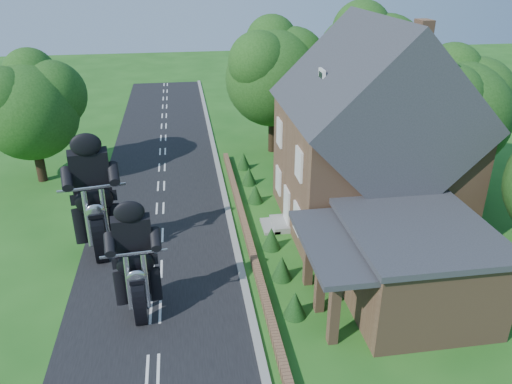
{
  "coord_description": "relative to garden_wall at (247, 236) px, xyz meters",
  "views": [
    {
      "loc": [
        1.5,
        -15.94,
        12.46
      ],
      "look_at": [
        4.63,
        4.41,
        2.8
      ],
      "focal_mm": 35.0,
      "sensor_mm": 36.0,
      "label": 1
    }
  ],
  "objects": [
    {
      "name": "ground",
      "position": [
        -4.3,
        -5.0,
        -0.2
      ],
      "size": [
        120.0,
        120.0,
        0.0
      ],
      "primitive_type": "plane",
      "color": "#1F5818",
      "rests_on": "ground"
    },
    {
      "name": "road",
      "position": [
        -4.3,
        -5.0,
        -0.19
      ],
      "size": [
        7.0,
        80.0,
        0.02
      ],
      "primitive_type": "cube",
      "color": "black",
      "rests_on": "ground"
    },
    {
      "name": "kerb",
      "position": [
        -0.65,
        -5.0,
        -0.14
      ],
      "size": [
        0.3,
        80.0,
        0.12
      ],
      "primitive_type": "cube",
      "color": "gray",
      "rests_on": "ground"
    },
    {
      "name": "garden_wall",
      "position": [
        0.0,
        0.0,
        0.0
      ],
      "size": [
        0.3,
        22.0,
        0.4
      ],
      "primitive_type": "cube",
      "color": "#855F43",
      "rests_on": "ground"
    },
    {
      "name": "house",
      "position": [
        6.19,
        1.0,
        4.14
      ],
      "size": [
        9.54,
        8.64,
        10.24
      ],
      "color": "#855F43",
      "rests_on": "ground"
    },
    {
      "name": "annex",
      "position": [
        5.57,
        -5.8,
        1.57
      ],
      "size": [
        7.05,
        5.94,
        3.44
      ],
      "color": "#855F43",
      "rests_on": "ground"
    },
    {
      "name": "tree_house_right",
      "position": [
        12.35,
        3.62,
        4.99
      ],
      "size": [
        6.51,
        6.0,
        8.4
      ],
      "color": "black",
      "rests_on": "ground"
    },
    {
      "name": "tree_behind_house",
      "position": [
        9.88,
        11.14,
        6.03
      ],
      "size": [
        7.81,
        7.2,
        10.08
      ],
      "color": "black",
      "rests_on": "ground"
    },
    {
      "name": "tree_behind_left",
      "position": [
        3.86,
        12.13,
        5.53
      ],
      "size": [
        6.94,
        6.4,
        9.16
      ],
      "color": "black",
      "rests_on": "ground"
    },
    {
      "name": "tree_far_road",
      "position": [
        -11.16,
        9.11,
        4.64
      ],
      "size": [
        6.08,
        5.6,
        7.84
      ],
      "color": "black",
      "rests_on": "ground"
    },
    {
      "name": "shrub_a",
      "position": [
        1.0,
        -6.0,
        0.35
      ],
      "size": [
        0.9,
        0.9,
        1.1
      ],
      "primitive_type": "cone",
      "color": "#123611",
      "rests_on": "ground"
    },
    {
      "name": "shrub_b",
      "position": [
        1.0,
        -3.5,
        0.35
      ],
      "size": [
        0.9,
        0.9,
        1.1
      ],
      "primitive_type": "cone",
      "color": "#123611",
      "rests_on": "ground"
    },
    {
      "name": "shrub_c",
      "position": [
        1.0,
        -1.0,
        0.35
      ],
      "size": [
        0.9,
        0.9,
        1.1
      ],
      "primitive_type": "cone",
      "color": "#123611",
      "rests_on": "ground"
    },
    {
      "name": "shrub_d",
      "position": [
        1.0,
        4.0,
        0.35
      ],
      "size": [
        0.9,
        0.9,
        1.1
      ],
      "primitive_type": "cone",
      "color": "#123611",
      "rests_on": "ground"
    },
    {
      "name": "shrub_e",
      "position": [
        1.0,
        6.5,
        0.35
      ],
      "size": [
        0.9,
        0.9,
        1.1
      ],
      "primitive_type": "cone",
      "color": "#123611",
      "rests_on": "ground"
    },
    {
      "name": "shrub_f",
      "position": [
        1.0,
        9.0,
        0.35
      ],
      "size": [
        0.9,
        0.9,
        1.1
      ],
      "primitive_type": "cone",
      "color": "#123611",
      "rests_on": "ground"
    },
    {
      "name": "motorcycle_lead",
      "position": [
        -4.82,
        -4.97,
        0.54
      ],
      "size": [
        0.53,
        1.61,
        1.47
      ],
      "primitive_type": null,
      "rotation": [
        0.0,
        0.0,
        3.22
      ],
      "color": "black",
      "rests_on": "ground"
    },
    {
      "name": "motorcycle_follow",
      "position": [
        -6.86,
        -0.25,
        0.69
      ],
      "size": [
        0.77,
        1.96,
        1.78
      ],
      "primitive_type": null,
      "rotation": [
        0.0,
        0.0,
        3.3
      ],
      "color": "black",
      "rests_on": "ground"
    }
  ]
}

